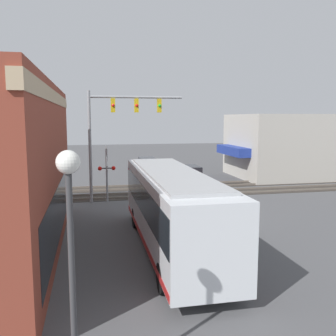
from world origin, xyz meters
The scene contains 11 objects.
ground_plane centered at (0.00, 0.00, 0.00)m, with size 120.00×120.00×0.00m, color #4C4C4F.
shop_building centered at (12.35, -11.90, 2.98)m, with size 8.28×10.08×5.98m.
city_bus centered at (-5.41, 2.80, 1.88)m, with size 11.47×2.59×3.42m.
traffic_signal_gantry centered at (4.41, 4.38, 5.41)m, with size 0.42×6.28×7.40m.
crossing_signal centered at (4.46, 5.10, 2.30)m, with size 1.41×1.18×3.81m.
streetlamp centered at (-13.71, 6.52, 3.02)m, with size 0.44×0.44×5.06m.
rail_track_near centered at (6.00, 0.00, 0.03)m, with size 2.60×60.00×0.15m.
rail_track_far centered at (9.20, 0.00, 0.03)m, with size 2.60×60.00×0.15m.
parked_car_red centered at (11.85, -2.60, 0.64)m, with size 4.61×1.82×1.35m.
parked_car_silver centered at (19.13, 0.20, 0.66)m, with size 4.56×1.82×1.41m.
pedestrian_near_bus centered at (-6.17, 0.88, 0.90)m, with size 0.34×0.34×1.77m.
Camera 1 is at (-20.61, 6.11, 5.63)m, focal length 40.00 mm.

